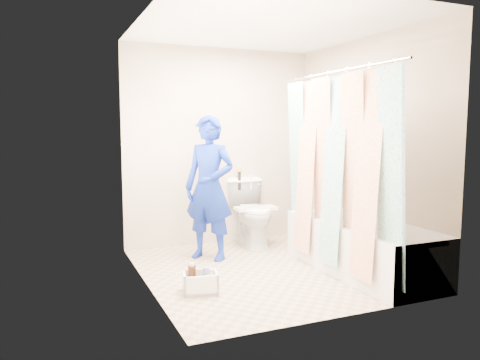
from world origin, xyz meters
name	(u,v)px	position (x,y,z in m)	size (l,w,h in m)	color
floor	(265,270)	(0.00, 0.00, 0.00)	(2.60, 2.60, 0.00)	tan
ceiling	(267,26)	(0.00, 0.00, 2.40)	(2.40, 2.60, 0.02)	white
wall_back	(220,147)	(0.00, 1.30, 1.20)	(2.40, 0.02, 2.40)	#C2AD95
wall_front	(344,159)	(0.00, -1.30, 1.20)	(2.40, 0.02, 2.40)	#C2AD95
wall_left	(144,154)	(-1.20, 0.00, 1.20)	(0.02, 2.60, 2.40)	#C2AD95
wall_right	(365,149)	(1.20, 0.00, 1.20)	(0.02, 2.60, 2.40)	#C2AD95
bathtub	(361,245)	(0.85, -0.43, 0.27)	(0.70, 1.75, 0.50)	silver
curtain_rod	(337,72)	(0.52, -0.43, 1.95)	(0.02, 0.02, 1.90)	silver
shower_curtain	(335,171)	(0.52, -0.43, 1.02)	(0.06, 1.75, 1.80)	white
toilet	(252,212)	(0.30, 1.00, 0.40)	(0.45, 0.79, 0.81)	white
tank_lid	(256,208)	(0.29, 0.87, 0.47)	(0.50, 0.22, 0.04)	white
tank_internals	(242,179)	(0.27, 1.22, 0.80)	(0.20, 0.06, 0.26)	black
plumber	(209,188)	(-0.38, 0.62, 0.78)	(0.57, 0.38, 1.57)	#0F129B
cleaning_caddy	(201,283)	(-0.80, -0.37, 0.08)	(0.34, 0.30, 0.23)	white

